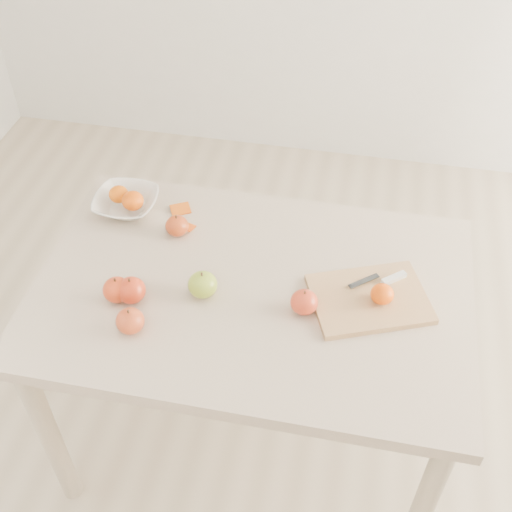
# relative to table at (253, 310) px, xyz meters

# --- Properties ---
(ground) EXTENTS (3.50, 3.50, 0.00)m
(ground) POSITION_rel_table_xyz_m (0.00, 0.00, -0.65)
(ground) COLOR #C6B293
(ground) RESTS_ON ground
(table) EXTENTS (1.20, 0.80, 0.75)m
(table) POSITION_rel_table_xyz_m (0.00, 0.00, 0.00)
(table) COLOR beige
(table) RESTS_ON ground
(cutting_board) EXTENTS (0.37, 0.32, 0.02)m
(cutting_board) POSITION_rel_table_xyz_m (0.32, 0.01, 0.11)
(cutting_board) COLOR tan
(cutting_board) RESTS_ON table
(board_tangerine) EXTENTS (0.06, 0.06, 0.05)m
(board_tangerine) POSITION_rel_table_xyz_m (0.35, -0.00, 0.14)
(board_tangerine) COLOR #E04E07
(board_tangerine) RESTS_ON cutting_board
(fruit_bowl) EXTENTS (0.20, 0.20, 0.05)m
(fruit_bowl) POSITION_rel_table_xyz_m (-0.45, 0.25, 0.12)
(fruit_bowl) COLOR white
(fruit_bowl) RESTS_ON table
(bowl_tangerine_near) EXTENTS (0.06, 0.06, 0.05)m
(bowl_tangerine_near) POSITION_rel_table_xyz_m (-0.48, 0.26, 0.15)
(bowl_tangerine_near) COLOR #D45607
(bowl_tangerine_near) RESTS_ON fruit_bowl
(bowl_tangerine_far) EXTENTS (0.07, 0.07, 0.06)m
(bowl_tangerine_far) POSITION_rel_table_xyz_m (-0.42, 0.23, 0.15)
(bowl_tangerine_far) COLOR #E96008
(bowl_tangerine_far) RESTS_ON fruit_bowl
(orange_peel_a) EXTENTS (0.07, 0.07, 0.01)m
(orange_peel_a) POSITION_rel_table_xyz_m (-0.28, 0.27, 0.10)
(orange_peel_a) COLOR #DA590F
(orange_peel_a) RESTS_ON table
(orange_peel_b) EXTENTS (0.05, 0.05, 0.01)m
(orange_peel_b) POSITION_rel_table_xyz_m (-0.24, 0.20, 0.10)
(orange_peel_b) COLOR #E2560F
(orange_peel_b) RESTS_ON table
(paring_knife) EXTENTS (0.16, 0.09, 0.01)m
(paring_knife) POSITION_rel_table_xyz_m (0.37, 0.08, 0.12)
(paring_knife) COLOR white
(paring_knife) RESTS_ON cutting_board
(apple_green) EXTENTS (0.08, 0.08, 0.07)m
(apple_green) POSITION_rel_table_xyz_m (-0.13, -0.05, 0.14)
(apple_green) COLOR olive
(apple_green) RESTS_ON table
(apple_red_a) EXTENTS (0.07, 0.07, 0.06)m
(apple_red_a) POSITION_rel_table_xyz_m (-0.26, 0.17, 0.13)
(apple_red_a) COLOR maroon
(apple_red_a) RESTS_ON table
(apple_red_d) EXTENTS (0.08, 0.08, 0.07)m
(apple_red_d) POSITION_rel_table_xyz_m (-0.35, -0.11, 0.13)
(apple_red_d) COLOR maroon
(apple_red_d) RESTS_ON table
(apple_red_e) EXTENTS (0.07, 0.07, 0.07)m
(apple_red_e) POSITION_rel_table_xyz_m (0.15, -0.06, 0.13)
(apple_red_e) COLOR maroon
(apple_red_e) RESTS_ON table
(apple_red_b) EXTENTS (0.08, 0.08, 0.07)m
(apple_red_b) POSITION_rel_table_xyz_m (-0.31, -0.11, 0.13)
(apple_red_b) COLOR #8E0F03
(apple_red_b) RESTS_ON table
(apple_red_c) EXTENTS (0.07, 0.07, 0.07)m
(apple_red_c) POSITION_rel_table_xyz_m (-0.28, -0.21, 0.13)
(apple_red_c) COLOR maroon
(apple_red_c) RESTS_ON table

